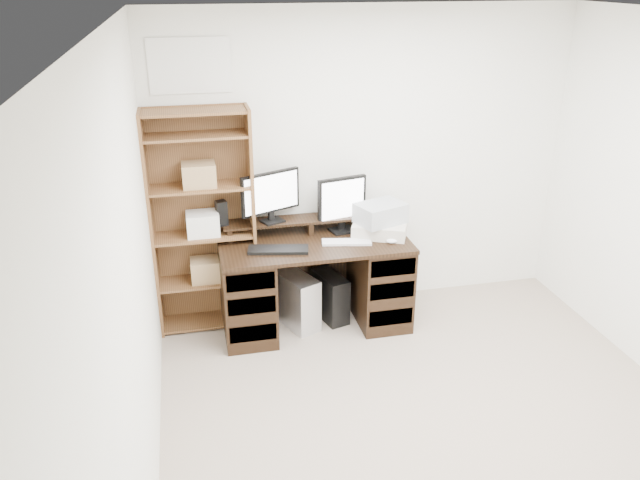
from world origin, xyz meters
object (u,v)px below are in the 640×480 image
object	(u,v)px
desk	(314,282)
bookshelf	(203,220)
printer	(380,228)
tower_silver	(296,300)
tower_black	(330,296)
monitor_wide	(271,194)
monitor_small	(342,202)

from	to	relation	value
desk	bookshelf	xyz separation A→B (m)	(-0.85, 0.21, 0.53)
printer	tower_silver	xyz separation A→B (m)	(-0.70, 0.01, -0.58)
desk	tower_black	xyz separation A→B (m)	(0.15, 0.07, -0.19)
tower_black	monitor_wide	bearing A→B (deg)	148.64
printer	bookshelf	size ratio (longest dim) A/B	0.24
monitor_small	tower_black	world-z (taller)	monitor_small
monitor_small	bookshelf	world-z (taller)	bookshelf
desk	tower_black	world-z (taller)	desk
printer	tower_black	bearing A→B (deg)	-164.01
monitor_small	tower_black	xyz separation A→B (m)	(-0.12, -0.09, -0.80)
monitor_wide	bookshelf	bearing A→B (deg)	155.08
monitor_small	desk	bearing A→B (deg)	-160.18
tower_black	bookshelf	world-z (taller)	bookshelf
tower_silver	monitor_wide	bearing A→B (deg)	108.62
monitor_small	tower_black	size ratio (longest dim) A/B	1.06
tower_silver	tower_black	bearing A→B (deg)	-14.67
bookshelf	desk	bearing A→B (deg)	-14.06
desk	tower_black	distance (m)	0.25
desk	bookshelf	distance (m)	1.02
printer	tower_silver	bearing A→B (deg)	-156.68
monitor_small	printer	world-z (taller)	monitor_small
desk	monitor_small	bearing A→B (deg)	32.11
tower_black	monitor_small	bearing A→B (deg)	21.44
monitor_wide	tower_black	size ratio (longest dim) A/B	1.14
monitor_small	printer	bearing A→B (deg)	-40.16
tower_silver	bookshelf	world-z (taller)	bookshelf
monitor_small	bookshelf	size ratio (longest dim) A/B	0.25
monitor_wide	printer	size ratio (longest dim) A/B	1.15
monitor_wide	printer	xyz separation A→B (m)	(0.86, -0.18, -0.30)
monitor_small	bookshelf	xyz separation A→B (m)	(-1.12, 0.05, -0.08)
printer	tower_black	size ratio (longest dim) A/B	0.99
monitor_small	tower_black	bearing A→B (deg)	-154.53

